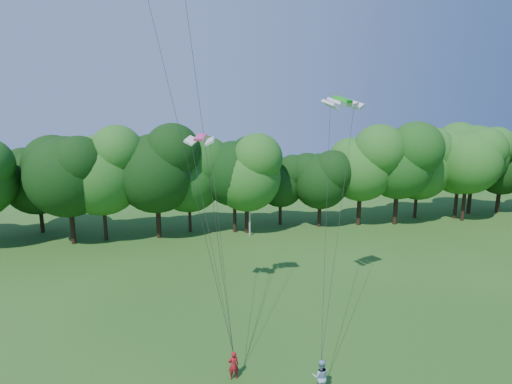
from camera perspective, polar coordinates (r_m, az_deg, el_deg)
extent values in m
cylinder|color=#ACABA3|center=(46.02, -0.91, -1.29)|extent=(0.21, 0.21, 8.34)
cube|color=#ACABA3|center=(45.33, -0.93, 3.60)|extent=(1.63, 0.53, 0.08)
imported|color=#A2151D|center=(23.44, -3.24, -23.47)|extent=(0.61, 0.43, 1.61)
imported|color=#95B6CF|center=(22.70, 9.22, -24.55)|extent=(1.06, 0.92, 1.84)
cube|color=green|center=(27.70, 12.29, 12.82)|extent=(3.17, 2.38, 0.54)
cube|color=#D43B78|center=(26.33, -7.97, 7.75)|extent=(2.13, 1.57, 0.45)
cylinder|color=#342614|center=(48.06, -3.06, -3.28)|extent=(0.40, 0.40, 4.25)
ellipsoid|color=black|center=(46.97, -3.14, 3.35)|extent=(8.50, 8.50, 9.27)
cylinder|color=#362215|center=(60.64, 26.65, -1.37)|extent=(0.49, 0.49, 4.36)
ellipsoid|color=#29611D|center=(59.77, 27.13, 4.01)|extent=(8.71, 8.71, 9.50)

